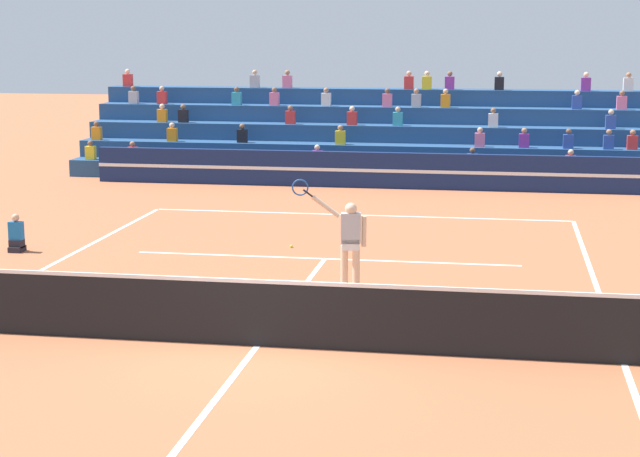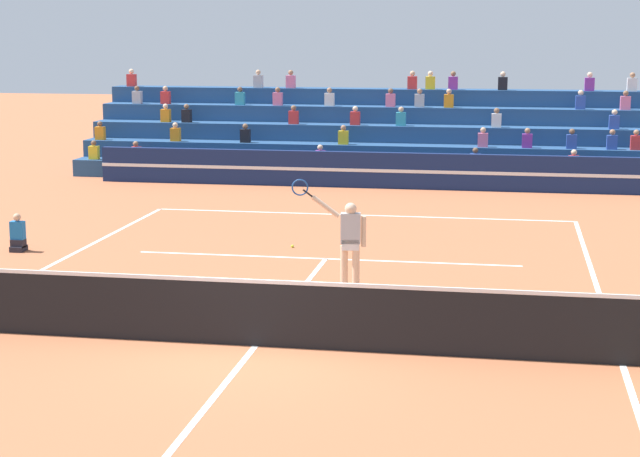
% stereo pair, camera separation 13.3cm
% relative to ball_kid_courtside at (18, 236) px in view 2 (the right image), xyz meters
% --- Properties ---
extents(ground_plane, '(120.00, 120.00, 0.00)m').
position_rel_ball_kid_courtside_xyz_m(ground_plane, '(6.80, -6.04, -0.33)').
color(ground_plane, '#AD603D').
extents(court_lines, '(11.10, 23.90, 0.01)m').
position_rel_ball_kid_courtside_xyz_m(court_lines, '(6.80, -6.04, -0.33)').
color(court_lines, white).
rests_on(court_lines, ground).
extents(tennis_net, '(12.00, 0.10, 1.10)m').
position_rel_ball_kid_courtside_xyz_m(tennis_net, '(6.80, -6.04, 0.21)').
color(tennis_net, '#2D6B38').
rests_on(tennis_net, ground).
extents(sponsor_banner_wall, '(18.00, 0.26, 1.10)m').
position_rel_ball_kid_courtside_xyz_m(sponsor_banner_wall, '(6.80, 10.76, 0.22)').
color(sponsor_banner_wall, navy).
rests_on(sponsor_banner_wall, ground).
extents(bleacher_stand, '(20.80, 4.75, 3.38)m').
position_rel_ball_kid_courtside_xyz_m(bleacher_stand, '(6.80, 14.56, 0.69)').
color(bleacher_stand, navy).
rests_on(bleacher_stand, ground).
extents(ball_kid_courtside, '(0.30, 0.36, 0.84)m').
position_rel_ball_kid_courtside_xyz_m(ball_kid_courtside, '(0.00, 0.00, 0.00)').
color(ball_kid_courtside, black).
rests_on(ball_kid_courtside, ground).
extents(tennis_player, '(1.42, 0.33, 2.20)m').
position_rel_ball_kid_courtside_xyz_m(tennis_player, '(7.73, -2.53, 0.65)').
color(tennis_player, beige).
rests_on(tennis_player, ground).
extents(tennis_ball, '(0.07, 0.07, 0.07)m').
position_rel_ball_kid_courtside_xyz_m(tennis_ball, '(5.86, 1.42, -0.30)').
color(tennis_ball, '#C6DB33').
rests_on(tennis_ball, ground).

